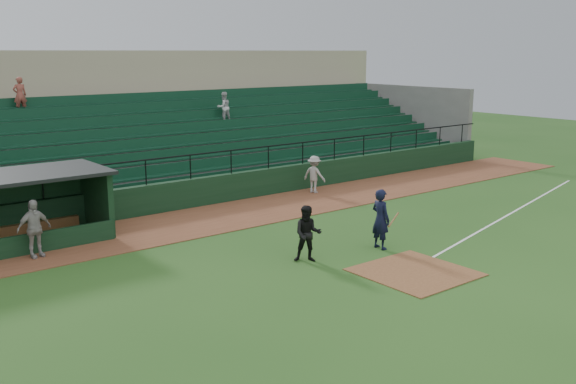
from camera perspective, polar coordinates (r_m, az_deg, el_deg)
ground at (r=20.17m, az=8.91°, el=-6.26°), size 90.00×90.00×0.00m
warning_track at (r=26.01m, az=-4.11°, el=-1.88°), size 40.00×4.00×0.03m
home_plate_dirt at (r=19.54m, az=11.08°, el=-6.91°), size 3.00×3.00×0.03m
foul_line at (r=27.01m, az=18.64°, el=-1.99°), size 17.49×4.44×0.01m
stadium_structure at (r=32.82m, az=-12.57°, el=4.88°), size 38.00×13.08×6.40m
batter_at_plate at (r=21.40m, az=8.14°, el=-2.36°), size 1.04×0.74×2.00m
umpire at (r=19.92m, az=1.75°, el=-3.69°), size 1.09×1.06×1.77m
runner at (r=29.52m, az=2.33°, el=1.56°), size 0.93×1.23×1.70m
dugout_player_a at (r=21.72m, az=-21.41°, el=-3.01°), size 1.13×0.59×1.84m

